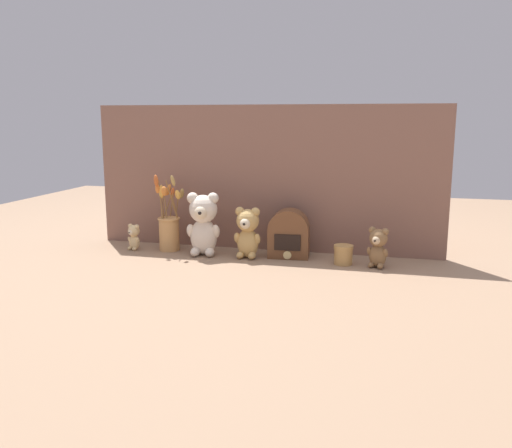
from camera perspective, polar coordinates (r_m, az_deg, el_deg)
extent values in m
plane|color=#8E7056|center=(2.23, -0.13, -3.65)|extent=(4.00, 4.00, 0.00)
cube|color=#845B4C|center=(2.34, 0.89, 4.80)|extent=(1.52, 0.02, 0.62)
ellipsoid|color=beige|center=(2.29, -5.52, -1.35)|extent=(0.12, 0.11, 0.15)
sphere|color=beige|center=(2.27, -5.57, 1.60)|extent=(0.12, 0.12, 0.12)
sphere|color=beige|center=(2.23, -5.80, 1.23)|extent=(0.06, 0.06, 0.06)
sphere|color=black|center=(2.20, -5.93, 1.15)|extent=(0.02, 0.02, 0.02)
sphere|color=beige|center=(2.25, -4.54, 2.73)|extent=(0.05, 0.05, 0.05)
sphere|color=beige|center=(2.27, -6.65, 2.76)|extent=(0.05, 0.05, 0.05)
ellipsoid|color=beige|center=(2.27, -4.25, -0.77)|extent=(0.04, 0.06, 0.07)
ellipsoid|color=beige|center=(2.29, -6.89, -0.71)|extent=(0.04, 0.06, 0.07)
ellipsoid|color=beige|center=(2.26, -4.89, -2.98)|extent=(0.05, 0.07, 0.04)
ellipsoid|color=beige|center=(2.28, -6.43, -2.93)|extent=(0.05, 0.07, 0.04)
ellipsoid|color=tan|center=(2.24, -0.86, -2.02)|extent=(0.09, 0.07, 0.12)
sphere|color=tan|center=(2.22, -0.87, 0.37)|extent=(0.09, 0.09, 0.09)
sphere|color=beige|center=(2.18, -1.12, 0.06)|extent=(0.04, 0.04, 0.04)
sphere|color=black|center=(2.17, -1.26, -0.01)|extent=(0.01, 0.01, 0.01)
sphere|color=tan|center=(2.20, -0.03, 1.26)|extent=(0.04, 0.04, 0.04)
sphere|color=tan|center=(2.22, -1.71, 1.34)|extent=(0.04, 0.04, 0.04)
ellipsoid|color=tan|center=(2.21, 0.15, -1.59)|extent=(0.03, 0.04, 0.06)
ellipsoid|color=tan|center=(2.24, -1.96, -1.46)|extent=(0.03, 0.04, 0.06)
ellipsoid|color=tan|center=(2.21, -0.43, -3.37)|extent=(0.03, 0.05, 0.03)
ellipsoid|color=tan|center=(2.23, -1.66, -3.28)|extent=(0.03, 0.05, 0.03)
ellipsoid|color=olive|center=(2.15, 12.69, -3.28)|extent=(0.08, 0.07, 0.09)
sphere|color=olive|center=(2.13, 12.77, -1.44)|extent=(0.07, 0.07, 0.07)
sphere|color=#D1B289|center=(2.11, 12.54, -1.68)|extent=(0.03, 0.03, 0.03)
sphere|color=black|center=(2.09, 12.42, -1.74)|extent=(0.01, 0.01, 0.01)
sphere|color=olive|center=(2.12, 13.45, -0.79)|extent=(0.03, 0.03, 0.03)
sphere|color=olive|center=(2.13, 12.16, -0.65)|extent=(0.03, 0.03, 0.03)
ellipsoid|color=olive|center=(2.13, 13.47, -2.99)|extent=(0.03, 0.04, 0.04)
ellipsoid|color=olive|center=(2.15, 11.86, -2.80)|extent=(0.03, 0.04, 0.04)
ellipsoid|color=olive|center=(2.13, 12.95, -4.34)|extent=(0.03, 0.04, 0.02)
ellipsoid|color=olive|center=(2.14, 12.02, -4.23)|extent=(0.03, 0.04, 0.02)
ellipsoid|color=#DBBC84|center=(2.43, -12.68, -1.88)|extent=(0.06, 0.05, 0.07)
sphere|color=#DBBC84|center=(2.42, -12.74, -0.70)|extent=(0.05, 0.05, 0.05)
sphere|color=beige|center=(2.41, -13.03, -0.85)|extent=(0.02, 0.02, 0.02)
sphere|color=black|center=(2.40, -13.20, -0.88)|extent=(0.01, 0.01, 0.01)
sphere|color=#DBBC84|center=(2.41, -12.43, -0.28)|extent=(0.02, 0.02, 0.02)
sphere|color=#DBBC84|center=(2.43, -13.08, -0.20)|extent=(0.02, 0.02, 0.02)
ellipsoid|color=#DBBC84|center=(2.41, -12.35, -1.70)|extent=(0.02, 0.03, 0.03)
ellipsoid|color=#DBBC84|center=(2.44, -13.16, -1.57)|extent=(0.02, 0.03, 0.03)
ellipsoid|color=#DBBC84|center=(2.42, -12.65, -2.56)|extent=(0.02, 0.03, 0.02)
ellipsoid|color=#DBBC84|center=(2.44, -13.12, -2.48)|extent=(0.02, 0.03, 0.02)
cylinder|color=tan|center=(2.39, -9.12, -1.03)|extent=(0.09, 0.09, 0.15)
torus|color=tan|center=(2.37, -9.17, 0.56)|extent=(0.10, 0.10, 0.01)
cylinder|color=olive|center=(2.36, -9.76, 2.01)|extent=(0.01, 0.01, 0.11)
ellipsoid|color=gold|center=(2.35, -9.92, 3.37)|extent=(0.04, 0.04, 0.06)
cylinder|color=olive|center=(2.40, -9.19, 2.17)|extent=(0.04, 0.02, 0.11)
ellipsoid|color=orange|center=(2.41, -9.21, 3.58)|extent=(0.04, 0.03, 0.06)
cylinder|color=olive|center=(2.35, -10.02, 2.56)|extent=(0.03, 0.03, 0.16)
ellipsoid|color=#C65B28|center=(2.33, -10.48, 4.51)|extent=(0.03, 0.03, 0.05)
cylinder|color=olive|center=(2.34, -8.55, 1.85)|extent=(0.02, 0.04, 0.11)
ellipsoid|color=gold|center=(2.32, -8.24, 3.08)|extent=(0.03, 0.04, 0.05)
cylinder|color=olive|center=(2.34, -9.52, 2.02)|extent=(0.02, 0.01, 0.12)
ellipsoid|color=orange|center=(2.33, -9.64, 3.44)|extent=(0.03, 0.03, 0.04)
cylinder|color=olive|center=(2.38, -8.86, 2.00)|extent=(0.02, 0.01, 0.10)
ellipsoid|color=#C65B28|center=(2.38, -8.78, 3.26)|extent=(0.03, 0.02, 0.05)
cylinder|color=olive|center=(2.36, -9.96, 2.16)|extent=(0.02, 0.03, 0.13)
ellipsoid|color=orange|center=(2.35, -10.34, 3.69)|extent=(0.03, 0.03, 0.04)
cylinder|color=olive|center=(2.38, -8.29, 1.97)|extent=(0.04, 0.04, 0.10)
ellipsoid|color=tan|center=(2.38, -7.81, 3.22)|extent=(0.04, 0.04, 0.05)
cylinder|color=olive|center=(2.32, -8.88, 2.54)|extent=(0.04, 0.04, 0.17)
ellipsoid|color=tan|center=(2.29, -8.72, 4.53)|extent=(0.03, 0.03, 0.05)
cube|color=brown|center=(2.24, 3.47, -2.04)|extent=(0.17, 0.11, 0.12)
cylinder|color=brown|center=(2.23, 3.49, -0.56)|extent=(0.17, 0.11, 0.17)
cube|color=black|center=(2.19, 3.33, -1.97)|extent=(0.11, 0.01, 0.07)
cylinder|color=#D6BC7A|center=(2.20, 3.31, -3.29)|extent=(0.03, 0.01, 0.03)
cylinder|color=tan|center=(2.17, 9.17, -3.40)|extent=(0.07, 0.07, 0.06)
cylinder|color=tan|center=(2.16, 9.20, -2.41)|extent=(0.08, 0.08, 0.01)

